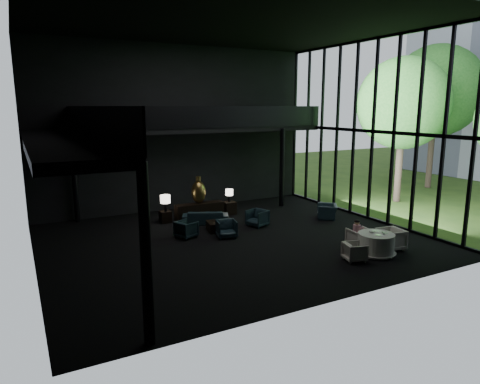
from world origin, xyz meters
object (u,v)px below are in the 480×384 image
side_table_left (165,217)px  sofa (205,215)px  lounge_armchair_east (257,217)px  window_armchair (327,210)px  lounge_armchair_west (186,229)px  dining_chair_north (360,237)px  bronze_urn (199,192)px  dining_table (376,245)px  coffee_table (218,226)px  table_lamp_left (165,200)px  table_lamp_right (229,193)px  lounge_armchair_south (226,228)px  side_table_right (229,208)px  console (200,211)px  dining_chair_east (391,237)px  dining_chair_west (355,252)px  child (357,227)px

side_table_left → sofa: bearing=-33.9°
lounge_armchair_east → window_armchair: 3.55m
lounge_armchair_west → dining_chair_north: 6.61m
bronze_urn → dining_table: size_ratio=0.88×
bronze_urn → coffee_table: bearing=-91.8°
table_lamp_left → lounge_armchair_west: size_ratio=1.04×
table_lamp_right → lounge_armchair_east: 2.55m
lounge_armchair_south → lounge_armchair_west: bearing=165.8°
bronze_urn → side_table_right: bronze_urn is taller
lounge_armchair_west → bronze_urn: bearing=-54.6°
lounge_armchair_east → lounge_armchair_south: (-1.89, -0.83, -0.02)m
console → window_armchair: window_armchair is taller
lounge_armchair_east → dining_chair_north: lounge_armchair_east is taller
dining_chair_north → dining_chair_east: bearing=148.4°
dining_table → lounge_armchair_west: bearing=136.3°
dining_chair_west → child: size_ratio=1.03×
side_table_left → lounge_armchair_west: lounge_armchair_west is taller
bronze_urn → child: 7.43m
coffee_table → dining_chair_west: bearing=-64.4°
table_lamp_left → child: (5.15, -6.48, -0.31)m
lounge_armchair_west → side_table_right: bearing=-73.4°
side_table_right → dining_chair_east: (2.85, -7.37, 0.16)m
dining_table → sofa: bearing=119.5°
table_lamp_left → console: bearing=-1.6°
console → lounge_armchair_west: bearing=-122.9°
sofa → dining_chair_north: size_ratio=2.43×
lounge_armchair_south → dining_chair_east: bearing=-28.4°
dining_table → lounge_armchair_south: bearing=131.7°
sofa → lounge_armchair_west: sofa is taller
dining_chair_east → dining_chair_west: 1.99m
side_table_right → sofa: size_ratio=0.31×
side_table_left → coffee_table: side_table_left is taller
lounge_armchair_east → dining_table: 5.37m
table_lamp_right → dining_chair_east: size_ratio=0.66×
console → lounge_armchair_east: (1.72, -2.33, 0.04)m
console → coffee_table: size_ratio=2.61×
bronze_urn → lounge_armchair_east: bronze_urn is taller
dining_chair_west → dining_table: bearing=-67.2°
side_table_left → lounge_armchair_south: 3.58m
window_armchair → dining_table: (-1.67, -4.67, -0.07)m
bronze_urn → sofa: bearing=-95.4°
table_lamp_right → lounge_armchair_west: table_lamp_right is taller
dining_chair_north → dining_chair_east: 1.09m
side_table_left → lounge_armchair_west: 2.56m
dining_table → dining_chair_east: dining_chair_east is taller
child → sofa: bearing=-56.7°
coffee_table → side_table_right: bearing=54.3°
window_armchair → dining_chair_north: size_ratio=1.15×
side_table_left → sofa: 1.82m
dining_table → dining_chair_north: dining_chair_north is taller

